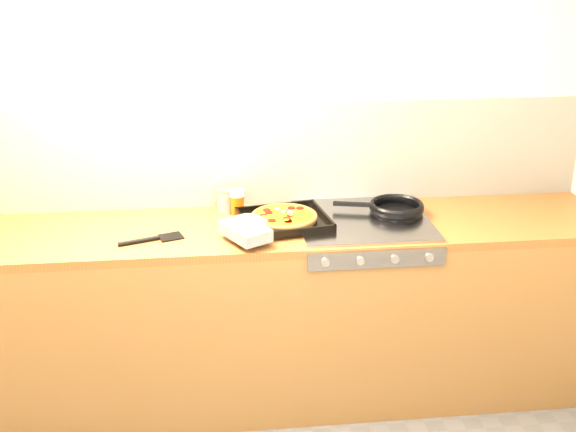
{
  "coord_description": "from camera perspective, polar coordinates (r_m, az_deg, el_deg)",
  "views": [
    {
      "loc": [
        -0.24,
        -1.93,
        2.15
      ],
      "look_at": [
        0.1,
        1.08,
        0.95
      ],
      "focal_mm": 45.0,
      "sensor_mm": 36.0,
      "label": 1
    }
  ],
  "objects": [
    {
      "name": "black_spatula",
      "position": [
        3.18,
        -10.68,
        -1.81
      ],
      "size": [
        0.28,
        0.14,
        0.02
      ],
      "color": "black",
      "rests_on": "counter_run"
    },
    {
      "name": "frying_pan",
      "position": [
        3.42,
        8.47,
        0.64
      ],
      "size": [
        0.45,
        0.31,
        0.04
      ],
      "color": "black",
      "rests_on": "stovetop"
    },
    {
      "name": "room_shell",
      "position": [
        3.47,
        -2.22,
        4.86
      ],
      "size": [
        3.2,
        3.2,
        3.2
      ],
      "color": "white",
      "rests_on": "ground"
    },
    {
      "name": "tomato_can",
      "position": [
        3.43,
        -4.97,
        1.2
      ],
      "size": [
        0.09,
        0.09,
        0.11
      ],
      "color": "maroon",
      "rests_on": "counter_run"
    },
    {
      "name": "juice_glass",
      "position": [
        3.41,
        -4.05,
        1.16
      ],
      "size": [
        0.09,
        0.09,
        0.12
      ],
      "color": "#CA500B",
      "rests_on": "counter_run"
    },
    {
      "name": "wooden_spoon",
      "position": [
        3.45,
        -0.34,
        0.56
      ],
      "size": [
        0.3,
        0.04,
        0.02
      ],
      "color": "#B5814D",
      "rests_on": "counter_run"
    },
    {
      "name": "counter_run",
      "position": [
        3.48,
        -1.68,
        -7.62
      ],
      "size": [
        3.2,
        0.62,
        0.9
      ],
      "color": "brown",
      "rests_on": "ground"
    },
    {
      "name": "pizza_on_tray",
      "position": [
        3.23,
        -1.2,
        -0.38
      ],
      "size": [
        0.52,
        0.51,
        0.07
      ],
      "color": "black",
      "rests_on": "stovetop"
    },
    {
      "name": "stovetop",
      "position": [
        3.35,
        5.92,
        -0.34
      ],
      "size": [
        0.6,
        0.56,
        0.02
      ],
      "primitive_type": "cube",
      "color": "#959499",
      "rests_on": "counter_run"
    }
  ]
}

